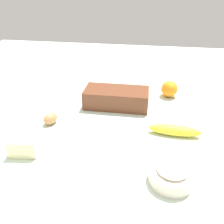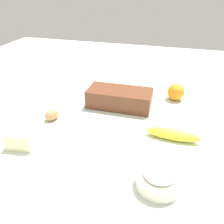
% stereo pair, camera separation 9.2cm
% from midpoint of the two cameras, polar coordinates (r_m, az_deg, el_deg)
% --- Properties ---
extents(ground_plane, '(2.40, 2.40, 0.02)m').
position_cam_midpoint_polar(ground_plane, '(0.94, 2.78, -2.70)').
color(ground_plane, silver).
extents(loaf_pan, '(0.28, 0.13, 0.08)m').
position_cam_midpoint_polar(loaf_pan, '(1.02, 4.27, 3.47)').
color(loaf_pan, brown).
rests_on(loaf_pan, ground_plane).
extents(flour_bowl, '(0.13, 0.13, 0.06)m').
position_cam_midpoint_polar(flour_bowl, '(0.68, 15.45, -15.61)').
color(flour_bowl, silver).
rests_on(flour_bowl, ground_plane).
extents(banana, '(0.19, 0.05, 0.04)m').
position_cam_midpoint_polar(banana, '(0.86, 17.74, -5.41)').
color(banana, yellow).
rests_on(banana, ground_plane).
extents(orange_fruit, '(0.08, 0.08, 0.08)m').
position_cam_midpoint_polar(orange_fruit, '(1.13, 17.76, 4.67)').
color(orange_fruit, orange).
rests_on(orange_fruit, ground_plane).
extents(butter_block, '(0.10, 0.07, 0.06)m').
position_cam_midpoint_polar(butter_block, '(0.83, -18.49, -6.47)').
color(butter_block, '#F4EDB2').
rests_on(butter_block, ground_plane).
extents(egg_near_butter, '(0.07, 0.07, 0.04)m').
position_cam_midpoint_polar(egg_near_butter, '(0.95, -12.01, -0.78)').
color(egg_near_butter, '#BC7F4D').
rests_on(egg_near_butter, ground_plane).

